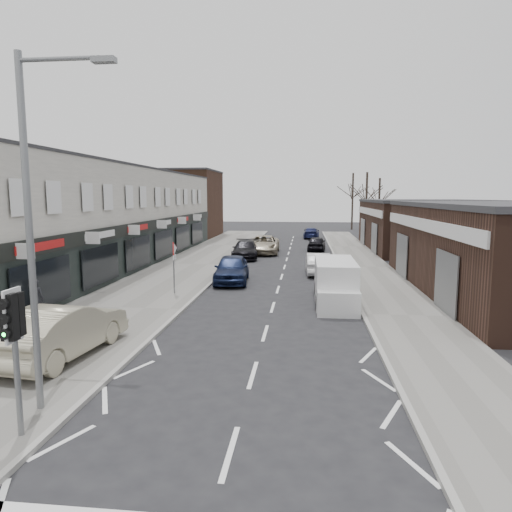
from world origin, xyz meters
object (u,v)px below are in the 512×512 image
(parked_car_left_c, at_px, (264,245))
(parked_car_right_a, at_px, (318,263))
(sedan_on_pavement, at_px, (63,330))
(parked_car_left_a, at_px, (232,269))
(parked_car_left_b, at_px, (245,250))
(parked_car_right_b, at_px, (317,243))
(warning_sign, at_px, (174,253))
(street_lamp, at_px, (36,216))
(white_van, at_px, (335,283))
(traffic_light, at_px, (13,328))
(parked_car_right_c, at_px, (311,233))
(pedestrian, at_px, (36,300))

(parked_car_left_c, xyz_separation_m, parked_car_right_a, (4.49, -10.39, -0.09))
(sedan_on_pavement, distance_m, parked_car_left_a, 13.64)
(parked_car_left_b, xyz_separation_m, parked_car_right_b, (5.92, 6.06, -0.05))
(warning_sign, distance_m, sedan_on_pavement, 9.56)
(street_lamp, relative_size, white_van, 1.53)
(parked_car_left_c, bearing_deg, parked_car_left_b, -110.25)
(traffic_light, relative_size, parked_car_left_b, 0.62)
(warning_sign, distance_m, parked_car_right_c, 33.77)
(white_van, bearing_deg, parked_car_left_b, 112.54)
(white_van, relative_size, sedan_on_pavement, 1.04)
(parked_car_left_c, bearing_deg, sedan_on_pavement, -99.03)
(parked_car_right_c, bearing_deg, white_van, 93.46)
(parked_car_right_b, xyz_separation_m, parked_car_right_c, (-0.32, 12.66, -0.03))
(parked_car_left_b, distance_m, parked_car_right_c, 19.53)
(parked_car_right_b, bearing_deg, street_lamp, 82.18)
(parked_car_left_a, height_order, parked_car_left_b, parked_car_left_a)
(parked_car_left_c, bearing_deg, warning_sign, -100.62)
(parked_car_left_b, xyz_separation_m, parked_car_right_c, (5.60, 18.71, -0.08))
(parked_car_left_b, height_order, parked_car_right_c, parked_car_left_b)
(parked_car_left_a, xyz_separation_m, parked_car_right_a, (5.12, 3.45, -0.11))
(parked_car_left_c, distance_m, parked_car_right_a, 11.31)
(traffic_light, relative_size, parked_car_right_a, 0.73)
(parked_car_left_a, bearing_deg, white_van, -43.85)
(parked_car_right_a, bearing_deg, traffic_light, 70.93)
(parked_car_left_c, bearing_deg, parked_car_right_c, 72.80)
(warning_sign, bearing_deg, parked_car_left_b, 82.94)
(street_lamp, xyz_separation_m, parked_car_right_a, (6.81, 20.08, -3.92))
(parked_car_right_b, distance_m, parked_car_right_c, 12.66)
(street_lamp, height_order, parked_car_left_b, street_lamp)
(white_van, bearing_deg, pedestrian, -158.45)
(warning_sign, relative_size, parked_car_right_c, 0.61)
(parked_car_left_a, height_order, parked_car_right_a, parked_car_left_a)
(warning_sign, height_order, white_van, warning_sign)
(white_van, bearing_deg, parked_car_left_a, 140.50)
(traffic_light, distance_m, warning_sign, 14.04)
(street_lamp, distance_m, parked_car_right_a, 21.57)
(parked_car_left_b, bearing_deg, pedestrian, -111.02)
(warning_sign, relative_size, parked_car_right_a, 0.64)
(pedestrian, bearing_deg, traffic_light, 113.35)
(street_lamp, height_order, warning_sign, street_lamp)
(pedestrian, bearing_deg, parked_car_left_c, -113.10)
(traffic_light, relative_size, parked_car_left_a, 0.66)
(traffic_light, bearing_deg, white_van, 61.04)
(parked_car_right_c, bearing_deg, sedan_on_pavement, 81.40)
(traffic_light, relative_size, parked_car_right_c, 0.70)
(parked_car_right_b, bearing_deg, parked_car_right_a, 93.18)
(parked_car_left_c, relative_size, parked_car_right_b, 1.45)
(warning_sign, xyz_separation_m, parked_car_right_c, (7.36, 32.92, -1.56))
(warning_sign, bearing_deg, sedan_on_pavement, -94.92)
(parked_car_right_c, bearing_deg, parked_car_right_a, 92.51)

